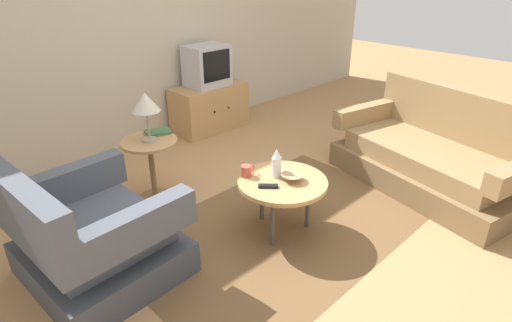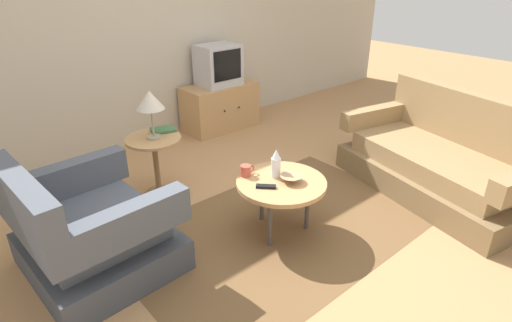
# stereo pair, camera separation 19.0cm
# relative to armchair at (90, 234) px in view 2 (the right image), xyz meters

# --- Properties ---
(ground_plane) EXTENTS (16.00, 16.00, 0.00)m
(ground_plane) POSITION_rel_armchair_xyz_m (1.47, -0.48, -0.30)
(ground_plane) COLOR #AD7F51
(back_wall) EXTENTS (9.00, 0.12, 2.70)m
(back_wall) POSITION_rel_armchair_xyz_m (1.47, 2.00, 1.05)
(back_wall) COLOR #BCB29E
(back_wall) RESTS_ON ground
(area_rug) EXTENTS (2.48, 1.59, 0.00)m
(area_rug) POSITION_rel_armchair_xyz_m (1.32, -0.52, -0.30)
(area_rug) COLOR brown
(area_rug) RESTS_ON ground
(armchair) EXTENTS (0.97, 1.04, 0.87)m
(armchair) POSITION_rel_armchair_xyz_m (0.00, 0.00, 0.00)
(armchair) COLOR #3E424B
(armchair) RESTS_ON ground
(couch) EXTENTS (1.25, 1.93, 0.91)m
(couch) POSITION_rel_armchair_xyz_m (2.91, -1.04, -0.01)
(couch) COLOR brown
(couch) RESTS_ON ground
(coffee_table) EXTENTS (0.70, 0.70, 0.46)m
(coffee_table) POSITION_rel_armchair_xyz_m (1.32, -0.52, 0.12)
(coffee_table) COLOR tan
(coffee_table) RESTS_ON ground
(side_table) EXTENTS (0.49, 0.49, 0.58)m
(side_table) POSITION_rel_armchair_xyz_m (0.87, 0.64, 0.12)
(side_table) COLOR tan
(side_table) RESTS_ON ground
(tv_stand) EXTENTS (0.95, 0.50, 0.58)m
(tv_stand) POSITION_rel_armchair_xyz_m (2.35, 1.66, -0.01)
(tv_stand) COLOR tan
(tv_stand) RESTS_ON ground
(television) EXTENTS (0.50, 0.39, 0.50)m
(television) POSITION_rel_armchair_xyz_m (2.35, 1.66, 0.53)
(television) COLOR #B7B7BC
(television) RESTS_ON tv_stand
(table_lamp) EXTENTS (0.24, 0.24, 0.43)m
(table_lamp) POSITION_rel_armchair_xyz_m (0.87, 0.63, 0.62)
(table_lamp) COLOR #9E937A
(table_lamp) RESTS_ON side_table
(vase) EXTENTS (0.08, 0.08, 0.24)m
(vase) POSITION_rel_armchair_xyz_m (1.34, -0.44, 0.27)
(vase) COLOR white
(vase) RESTS_ON coffee_table
(mug) EXTENTS (0.13, 0.08, 0.09)m
(mug) POSITION_rel_armchair_xyz_m (1.18, -0.27, 0.20)
(mug) COLOR #B74C3D
(mug) RESTS_ON coffee_table
(bowl) EXTENTS (0.17, 0.17, 0.05)m
(bowl) POSITION_rel_armchair_xyz_m (1.37, -0.58, 0.18)
(bowl) COLOR tan
(bowl) RESTS_ON coffee_table
(tv_remote_dark) EXTENTS (0.14, 0.14, 0.02)m
(tv_remote_dark) POSITION_rel_armchair_xyz_m (1.16, -0.52, 0.17)
(tv_remote_dark) COLOR black
(tv_remote_dark) RESTS_ON coffee_table
(book) EXTENTS (0.25, 0.21, 0.03)m
(book) POSITION_rel_armchair_xyz_m (1.02, 0.73, 0.29)
(book) COLOR #3D663D
(book) RESTS_ON side_table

